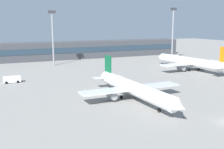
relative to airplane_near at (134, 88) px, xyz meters
name	(u,v)px	position (x,y,z in m)	size (l,w,h in m)	color
ground_plane	(128,82)	(8.33, 18.43, -2.86)	(400.00, 400.00, 0.00)	gray
terminal_building	(69,50)	(8.33, 85.21, 1.64)	(131.11, 12.13, 9.00)	#3F4247
airplane_near	(134,88)	(0.00, 0.00, 0.00)	(26.40, 37.98, 9.39)	white
airplane_mid	(190,62)	(42.40, 29.27, 0.31)	(29.42, 42.12, 10.40)	silver
service_van_white	(12,79)	(-25.09, 33.34, -1.75)	(5.23, 2.38, 2.08)	white
floodlight_tower_west	(173,30)	(54.75, 57.77, 12.22)	(3.20, 0.80, 26.13)	gray
floodlight_tower_east	(53,34)	(-4.56, 64.34, 11.08)	(3.20, 0.80, 23.92)	gray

